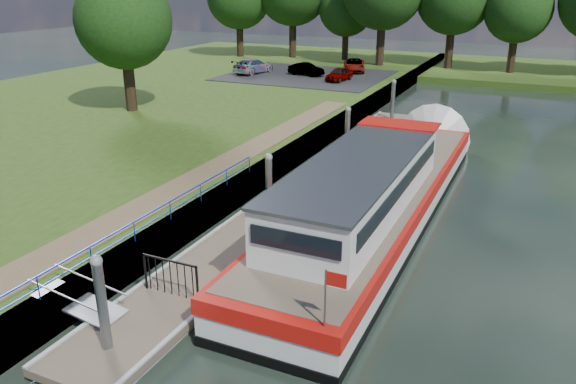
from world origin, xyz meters
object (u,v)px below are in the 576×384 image
at_px(pontoon, 314,186).
at_px(car_b, 306,69).
at_px(car_c, 254,66).
at_px(car_d, 354,65).
at_px(car_a, 339,74).
at_px(barge, 381,191).

height_order(pontoon, car_b, car_b).
relative_size(car_c, car_d, 1.08).
distance_m(car_a, car_b, 3.93).
bearing_deg(barge, car_b, 118.73).
bearing_deg(pontoon, barge, -25.18).
height_order(car_a, car_d, car_d).
height_order(pontoon, car_d, car_d).
bearing_deg(barge, pontoon, 154.82).
xyz_separation_m(pontoon, barge, (3.60, -1.69, 0.90)).
relative_size(car_b, car_d, 0.79).
distance_m(pontoon, barge, 4.07).
xyz_separation_m(car_a, car_c, (-8.59, 0.59, 0.10)).
xyz_separation_m(car_a, car_d, (-0.46, 5.36, 0.02)).
height_order(pontoon, car_c, car_c).
relative_size(barge, car_b, 6.37).
bearing_deg(barge, car_c, 127.12).
bearing_deg(car_b, barge, -139.60).
xyz_separation_m(barge, car_a, (-10.90, 25.17, 0.30)).
distance_m(barge, car_b, 30.31).
bearing_deg(pontoon, car_b, 113.79).
bearing_deg(car_a, pontoon, -64.70).
bearing_deg(car_c, pontoon, 133.40).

